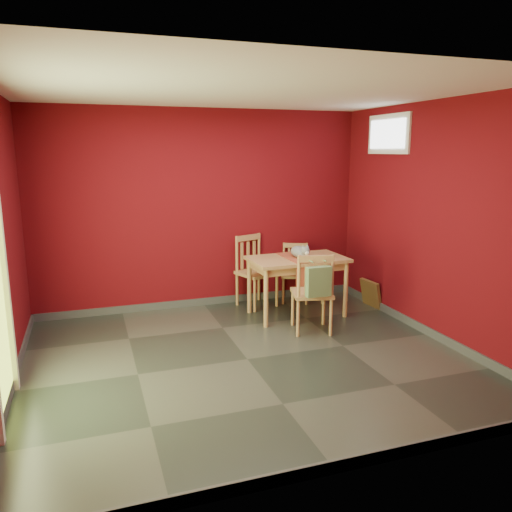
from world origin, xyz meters
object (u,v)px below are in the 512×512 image
object	(u,v)px
dining_table	(297,265)
cat	(300,250)
chair_near	(313,292)
tote_bag	(319,281)
picture_frame	(371,293)
chair_far_left	(255,270)
chair_far_right	(295,272)

from	to	relation	value
dining_table	cat	xyz separation A→B (m)	(0.03, -0.01, 0.20)
chair_near	tote_bag	xyz separation A→B (m)	(-0.04, -0.22, 0.19)
picture_frame	tote_bag	bearing A→B (deg)	-145.15
chair_far_left	chair_far_right	xyz separation A→B (m)	(0.63, 0.03, -0.08)
dining_table	picture_frame	size ratio (longest dim) A/B	3.26
tote_bag	cat	bearing A→B (deg)	80.67
dining_table	picture_frame	bearing A→B (deg)	-0.55
cat	picture_frame	world-z (taller)	cat
chair_far_left	picture_frame	size ratio (longest dim) A/B	2.55
dining_table	chair_far_right	size ratio (longest dim) A/B	1.53
dining_table	chair_far_left	size ratio (longest dim) A/B	1.28
cat	picture_frame	size ratio (longest dim) A/B	1.08
tote_bag	cat	xyz separation A→B (m)	(0.14, 0.86, 0.20)
cat	chair_near	bearing A→B (deg)	-104.27
chair_far_right	cat	world-z (taller)	cat
dining_table	chair_far_right	world-z (taller)	chair_far_right
chair_far_left	cat	bearing A→B (deg)	-55.05
chair_far_left	tote_bag	size ratio (longest dim) A/B	2.40
dining_table	chair_far_left	distance (m)	0.72
dining_table	picture_frame	distance (m)	1.22
picture_frame	dining_table	bearing A→B (deg)	179.45
chair_far_right	tote_bag	size ratio (longest dim) A/B	2.00
chair_near	picture_frame	distance (m)	1.39
chair_far_left	picture_frame	distance (m)	1.65
dining_table	tote_bag	distance (m)	0.88
dining_table	chair_near	bearing A→B (deg)	-97.11
tote_bag	picture_frame	xyz separation A→B (m)	(1.24, 0.86, -0.50)
chair_far_right	chair_near	world-z (taller)	chair_near
dining_table	chair_near	world-z (taller)	chair_near
chair_far_left	tote_bag	distance (m)	1.49
dining_table	tote_bag	bearing A→B (deg)	-97.62
dining_table	chair_far_left	bearing A→B (deg)	123.63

